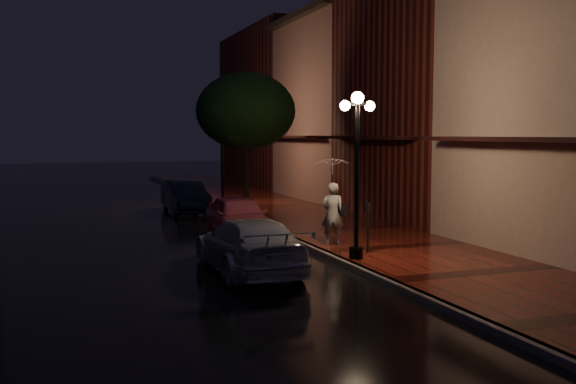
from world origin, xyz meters
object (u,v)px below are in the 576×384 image
object	(u,v)px
street_tree	(246,113)
woman_with_umbrella	(333,187)
navy_car	(185,197)
parking_meter	(368,223)
streetlamp_near	(357,165)
streetlamp_far	(223,151)
pink_car	(238,217)
silver_car	(249,245)

from	to	relation	value
street_tree	woman_with_umbrella	size ratio (longest dim) A/B	2.26
navy_car	parking_meter	size ratio (longest dim) A/B	3.09
streetlamp_near	streetlamp_far	world-z (taller)	same
street_tree	parking_meter	xyz separation A→B (m)	(0.39, -10.38, -3.27)
woman_with_umbrella	parking_meter	size ratio (longest dim) A/B	1.88
street_tree	woman_with_umbrella	bearing A→B (deg)	-90.03
navy_car	street_tree	bearing A→B (deg)	-31.23
streetlamp_near	pink_car	xyz separation A→B (m)	(-1.75, 5.09, -1.89)
street_tree	parking_meter	distance (m)	10.89
pink_car	streetlamp_near	bearing A→B (deg)	-69.06
streetlamp_far	parking_meter	xyz separation A→B (m)	(0.65, -13.39, -1.62)
silver_car	woman_with_umbrella	size ratio (longest dim) A/B	1.81
streetlamp_far	navy_car	xyz separation A→B (m)	(-2.07, -1.60, -1.90)
streetlamp_near	navy_car	world-z (taller)	streetlamp_near
streetlamp_near	navy_car	distance (m)	12.72
streetlamp_far	silver_car	xyz separation A→B (m)	(-2.91, -14.03, -1.92)
streetlamp_near	navy_car	size ratio (longest dim) A/B	1.02
streetlamp_near	street_tree	size ratio (longest dim) A/B	0.74
streetlamp_near	woman_with_umbrella	xyz separation A→B (m)	(0.25, 2.08, -0.75)
streetlamp_near	parking_meter	bearing A→B (deg)	43.38
pink_car	navy_car	size ratio (longest dim) A/B	0.98
silver_car	parking_meter	bearing A→B (deg)	-169.70
silver_car	parking_meter	size ratio (longest dim) A/B	3.41
streetlamp_near	silver_car	distance (m)	3.49
navy_car	silver_car	size ratio (longest dim) A/B	0.91
silver_car	woman_with_umbrella	world-z (taller)	woman_with_umbrella
navy_car	silver_car	world-z (taller)	navy_car
navy_car	silver_car	xyz separation A→B (m)	(-0.83, -12.43, -0.02)
pink_car	silver_car	distance (m)	5.25
street_tree	navy_car	bearing A→B (deg)	148.86
woman_with_umbrella	parking_meter	bearing A→B (deg)	127.62
streetlamp_near	pink_car	bearing A→B (deg)	108.95
street_tree	woman_with_umbrella	distance (m)	9.23
pink_car	parking_meter	xyz separation A→B (m)	(2.40, -4.48, 0.27)
pink_car	woman_with_umbrella	distance (m)	3.79
street_tree	silver_car	xyz separation A→B (m)	(-3.17, -11.02, -3.57)
street_tree	navy_car	size ratio (longest dim) A/B	1.37
navy_car	silver_car	bearing A→B (deg)	-93.93
streetlamp_far	street_tree	size ratio (longest dim) A/B	0.74
streetlamp_far	silver_car	bearing A→B (deg)	-101.72
pink_car	woman_with_umbrella	xyz separation A→B (m)	(2.00, -3.01, 1.14)
street_tree	streetlamp_near	bearing A→B (deg)	-91.35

